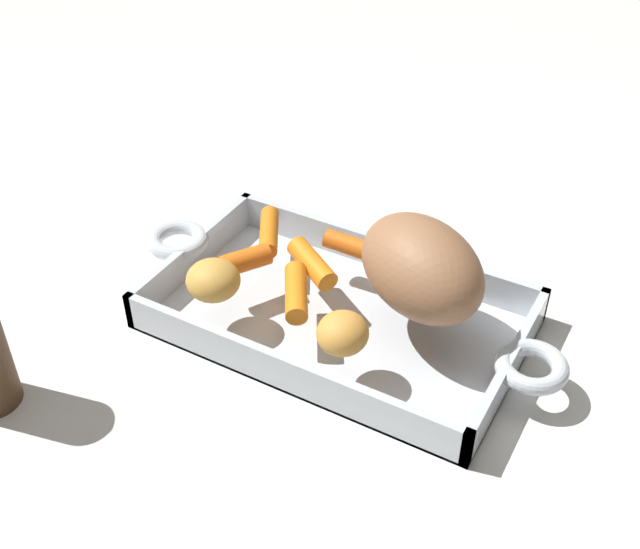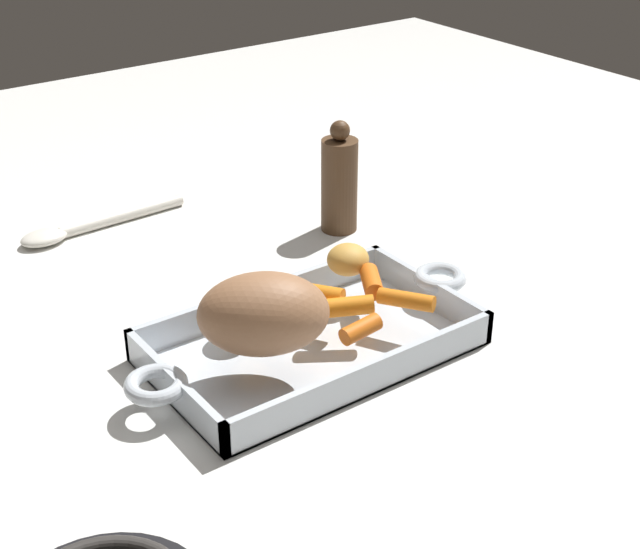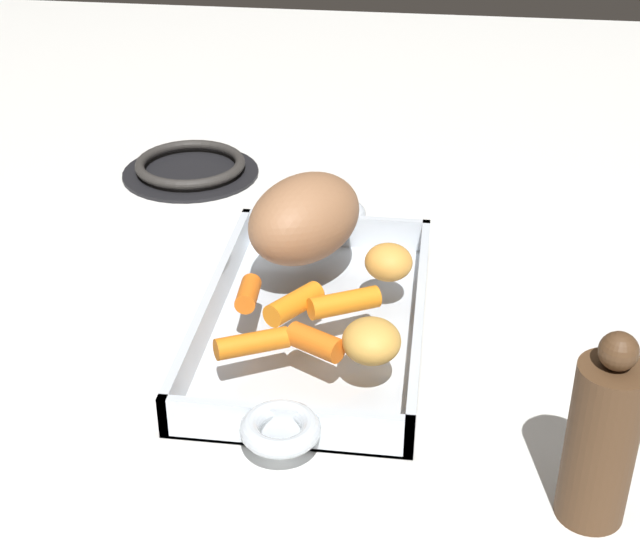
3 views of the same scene
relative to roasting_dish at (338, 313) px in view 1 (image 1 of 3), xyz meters
name	(u,v)px [view 1 (image 1 of 3)]	position (x,y,z in m)	size (l,w,h in m)	color
ground_plane	(337,324)	(0.00, 0.00, -0.01)	(2.39, 2.39, 0.00)	silver
roasting_dish	(338,313)	(0.00, 0.00, 0.00)	(0.45, 0.21, 0.04)	silver
pork_roast	(422,268)	(0.08, 0.02, 0.07)	(0.14, 0.09, 0.09)	#986846
baby_carrot_northeast	(245,260)	(-0.10, -0.01, 0.04)	(0.02, 0.02, 0.05)	orange
baby_carrot_northwest	(347,244)	(-0.02, 0.06, 0.04)	(0.02, 0.02, 0.05)	orange
baby_carrot_center_left	(296,292)	(-0.03, -0.03, 0.04)	(0.02, 0.02, 0.07)	orange
baby_carrot_short	(312,263)	(-0.04, 0.01, 0.04)	(0.02, 0.02, 0.06)	orange
baby_carrot_southwest	(269,232)	(-0.10, 0.04, 0.04)	(0.02, 0.02, 0.07)	orange
potato_golden_large	(213,280)	(-0.10, -0.06, 0.05)	(0.05, 0.05, 0.04)	gold
potato_corner	(343,333)	(0.04, -0.07, 0.05)	(0.05, 0.05, 0.04)	gold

